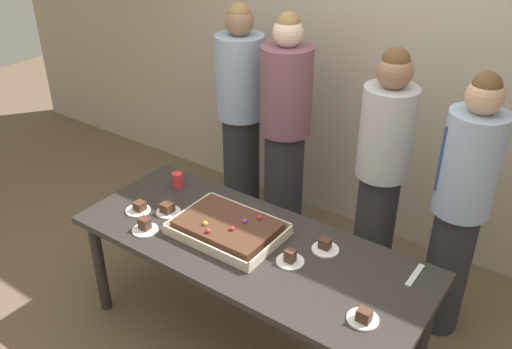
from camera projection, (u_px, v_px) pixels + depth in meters
name	position (u px, v px, depth m)	size (l,w,h in m)	color
ground_plane	(250.00, 338.00, 3.38)	(12.00, 12.00, 0.00)	brown
interior_back_panel	(384.00, 40.00, 3.77)	(8.00, 0.12, 3.00)	#B2A893
party_table	(250.00, 255.00, 3.06)	(2.04, 0.81, 0.73)	#2D2826
sheet_cake	(228.00, 228.00, 3.09)	(0.61, 0.44, 0.10)	beige
plated_slice_near_left	(363.00, 317.00, 2.50)	(0.15, 0.15, 0.07)	white
plated_slice_near_right	(325.00, 247.00, 2.96)	(0.15, 0.15, 0.07)	white
plated_slice_far_left	(145.00, 227.00, 3.12)	(0.15, 0.15, 0.08)	white
plated_slice_far_right	(168.00, 210.00, 3.28)	(0.15, 0.15, 0.07)	white
plated_slice_center_front	(290.00, 259.00, 2.87)	(0.15, 0.15, 0.08)	white
plated_slice_center_back	(139.00, 208.00, 3.29)	(0.15, 0.15, 0.06)	white
drink_cup_nearest	(177.00, 180.00, 3.53)	(0.07, 0.07, 0.10)	red
cake_server_utensil	(415.00, 275.00, 2.78)	(0.03, 0.20, 0.01)	silver
person_serving_front	(285.00, 133.00, 3.85)	(0.36, 0.36, 1.75)	#28282D
person_green_shirt_behind	(381.00, 177.00, 3.33)	(0.32, 0.32, 1.70)	#28282D
person_striped_tie_right	(241.00, 116.00, 4.13)	(0.36, 0.36, 1.74)	#28282D
person_far_right_suit	(460.00, 208.00, 3.07)	(0.32, 0.32, 1.67)	#28282D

